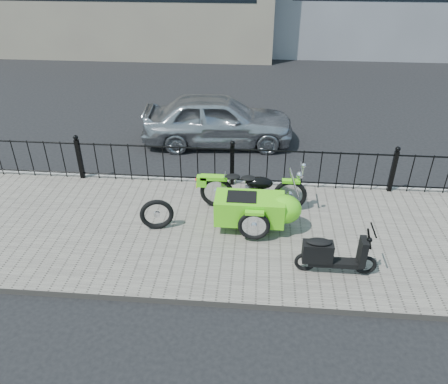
# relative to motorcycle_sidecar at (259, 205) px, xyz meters

# --- Properties ---
(ground) EXTENTS (120.00, 120.00, 0.00)m
(ground) POSITION_rel_motorcycle_sidecar_xyz_m (-0.62, 0.27, -0.59)
(ground) COLOR black
(ground) RESTS_ON ground
(sidewalk) EXTENTS (30.00, 3.80, 0.12)m
(sidewalk) POSITION_rel_motorcycle_sidecar_xyz_m (-0.62, -0.23, -0.53)
(sidewalk) COLOR #696158
(sidewalk) RESTS_ON ground
(curb) EXTENTS (30.00, 0.10, 0.12)m
(curb) POSITION_rel_motorcycle_sidecar_xyz_m (-0.62, 1.71, -0.53)
(curb) COLOR gray
(curb) RESTS_ON ground
(iron_fence) EXTENTS (14.11, 0.11, 1.08)m
(iron_fence) POSITION_rel_motorcycle_sidecar_xyz_m (-0.62, 1.57, -0.01)
(iron_fence) COLOR black
(iron_fence) RESTS_ON sidewalk
(motorcycle_sidecar) EXTENTS (2.28, 1.48, 0.98)m
(motorcycle_sidecar) POSITION_rel_motorcycle_sidecar_xyz_m (0.00, 0.00, 0.00)
(motorcycle_sidecar) COLOR black
(motorcycle_sidecar) RESTS_ON sidewalk
(scooter) EXTENTS (1.37, 0.40, 0.93)m
(scooter) POSITION_rel_motorcycle_sidecar_xyz_m (1.22, -1.26, -0.12)
(scooter) COLOR black
(scooter) RESTS_ON sidewalk
(spare_tire) EXTENTS (0.65, 0.24, 0.65)m
(spare_tire) POSITION_rel_motorcycle_sidecar_xyz_m (-1.94, -0.27, -0.15)
(spare_tire) COLOR black
(spare_tire) RESTS_ON sidewalk
(sedan_car) EXTENTS (4.17, 1.95, 1.38)m
(sedan_car) POSITION_rel_motorcycle_sidecar_xyz_m (-1.18, 4.03, 0.10)
(sedan_car) COLOR #A6A8AD
(sedan_car) RESTS_ON ground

